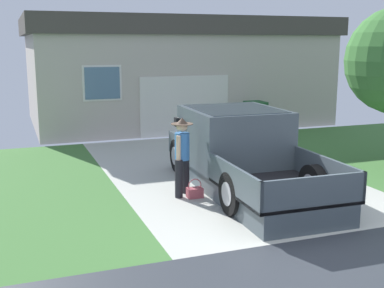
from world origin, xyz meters
The scene contains 5 objects.
pickup_truck centered at (-0.06, 3.16, 0.76)m, with size 2.15×5.14×1.68m.
person_with_hat centered at (-1.44, 2.91, 0.90)m, with size 0.45×0.45×1.61m.
handbag centered at (-1.25, 2.67, 0.12)m, with size 0.31×0.21×0.39m.
house_with_garage centered at (1.56, 12.64, 2.02)m, with size 11.28×6.95×4.00m.
wheeled_trash_bin centered at (3.13, 8.51, 0.62)m, with size 0.60×0.72×1.15m.
Camera 1 is at (-4.67, -6.39, 3.08)m, focal length 46.52 mm.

